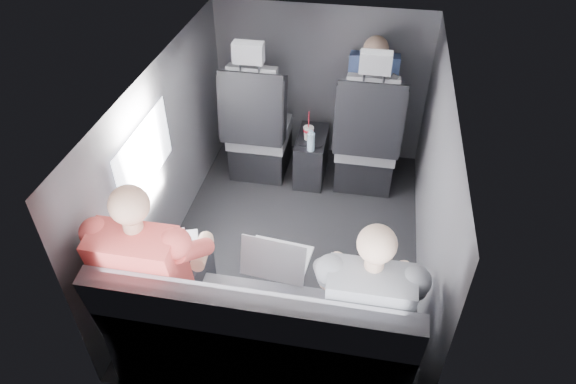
% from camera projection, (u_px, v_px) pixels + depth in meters
% --- Properties ---
extents(floor, '(2.60, 2.60, 0.00)m').
position_uv_depth(floor, '(293.00, 245.00, 3.82)').
color(floor, black).
rests_on(floor, ground).
extents(ceiling, '(2.60, 2.60, 0.00)m').
position_uv_depth(ceiling, '(295.00, 78.00, 2.97)').
color(ceiling, '#B2B2AD').
rests_on(ceiling, panel_back).
extents(panel_left, '(0.02, 2.60, 1.35)m').
position_uv_depth(panel_left, '(165.00, 158.00, 3.52)').
color(panel_left, '#56565B').
rests_on(panel_left, floor).
extents(panel_right, '(0.02, 2.60, 1.35)m').
position_uv_depth(panel_right, '(433.00, 187.00, 3.27)').
color(panel_right, '#56565B').
rests_on(panel_right, floor).
extents(panel_front, '(1.80, 0.02, 1.35)m').
position_uv_depth(panel_front, '(320.00, 83.00, 4.39)').
color(panel_front, '#56565B').
rests_on(panel_front, floor).
extents(panel_back, '(1.80, 0.02, 1.35)m').
position_uv_depth(panel_back, '(246.00, 334.00, 2.40)').
color(panel_back, '#56565B').
rests_on(panel_back, floor).
extents(side_window, '(0.02, 0.75, 0.42)m').
position_uv_depth(side_window, '(145.00, 156.00, 3.15)').
color(side_window, white).
rests_on(side_window, panel_left).
extents(seatbelt, '(0.35, 0.11, 0.59)m').
position_uv_depth(seatbelt, '(370.00, 112.00, 3.77)').
color(seatbelt, black).
rests_on(seatbelt, front_seat_right).
extents(front_seat_left, '(0.52, 0.58, 1.26)m').
position_uv_depth(front_seat_left, '(258.00, 134.00, 4.27)').
color(front_seat_left, black).
rests_on(front_seat_left, floor).
extents(front_seat_right, '(0.52, 0.58, 1.26)m').
position_uv_depth(front_seat_right, '(366.00, 144.00, 4.15)').
color(front_seat_right, black).
rests_on(front_seat_right, floor).
extents(center_console, '(0.24, 0.48, 0.41)m').
position_uv_depth(center_console, '(311.00, 156.00, 4.37)').
color(center_console, black).
rests_on(center_console, floor).
extents(rear_bench, '(1.60, 0.57, 0.92)m').
position_uv_depth(rear_bench, '(260.00, 339.00, 2.81)').
color(rear_bench, slate).
rests_on(rear_bench, floor).
extents(soda_cup, '(0.09, 0.09, 0.26)m').
position_uv_depth(soda_cup, '(308.00, 133.00, 4.16)').
color(soda_cup, white).
rests_on(soda_cup, center_console).
extents(water_bottle, '(0.06, 0.06, 0.17)m').
position_uv_depth(water_bottle, '(311.00, 141.00, 4.04)').
color(water_bottle, '#99BDCF').
rests_on(water_bottle, center_console).
extents(laptop_white, '(0.39, 0.41, 0.25)m').
position_uv_depth(laptop_white, '(165.00, 248.00, 2.90)').
color(laptop_white, silver).
rests_on(laptop_white, passenger_rear_left).
extents(laptop_silver, '(0.38, 0.35, 0.25)m').
position_uv_depth(laptop_silver, '(276.00, 258.00, 2.84)').
color(laptop_silver, '#AFAFB4').
rests_on(laptop_silver, rear_bench).
extents(laptop_black, '(0.42, 0.43, 0.25)m').
position_uv_depth(laptop_black, '(377.00, 283.00, 2.69)').
color(laptop_black, black).
rests_on(laptop_black, passenger_rear_right).
extents(passenger_rear_left, '(0.54, 0.65, 1.28)m').
position_uv_depth(passenger_rear_left, '(156.00, 269.00, 2.75)').
color(passenger_rear_left, '#38383E').
rests_on(passenger_rear_left, rear_bench).
extents(passenger_rear_right, '(0.50, 0.62, 1.23)m').
position_uv_depth(passenger_rear_right, '(367.00, 302.00, 2.60)').
color(passenger_rear_right, navy).
rests_on(passenger_rear_right, rear_bench).
extents(passenger_front_right, '(0.39, 0.39, 0.77)m').
position_uv_depth(passenger_front_right, '(371.00, 91.00, 4.13)').
color(passenger_front_right, navy).
rests_on(passenger_front_right, front_seat_right).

